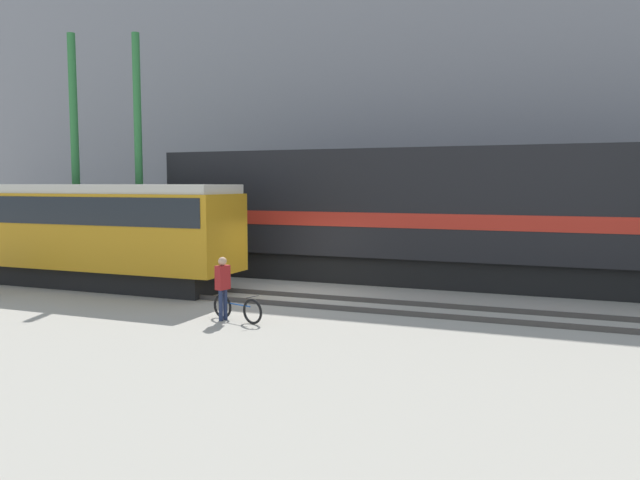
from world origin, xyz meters
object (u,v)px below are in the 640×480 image
(person, at_px, (223,282))
(utility_pole_left, at_px, (75,155))
(bicycle, at_px, (237,309))
(freight_locomotive, at_px, (448,214))
(streetcar, at_px, (102,229))
(utility_pole_center, at_px, (139,157))

(person, height_order, utility_pole_left, utility_pole_left)
(bicycle, height_order, utility_pole_left, utility_pole_left)
(freight_locomotive, xyz_separation_m, person, (-4.32, -7.97, -1.49))
(freight_locomotive, distance_m, streetcar, 11.94)
(freight_locomotive, height_order, utility_pole_center, utility_pole_center)
(utility_pole_left, distance_m, utility_pole_center, 3.06)
(freight_locomotive, distance_m, person, 9.19)
(streetcar, height_order, utility_pole_left, utility_pole_left)
(streetcar, xyz_separation_m, utility_pole_left, (-3.40, 2.47, 2.67))
(person, relative_size, utility_pole_left, 0.18)
(utility_pole_center, bearing_deg, bicycle, -36.88)
(bicycle, bearing_deg, streetcar, 156.72)
(streetcar, relative_size, bicycle, 5.83)
(person, distance_m, utility_pole_center, 9.49)
(freight_locomotive, bearing_deg, streetcar, -155.50)
(streetcar, bearing_deg, bicycle, -23.28)
(streetcar, height_order, person, streetcar)
(freight_locomotive, bearing_deg, utility_pole_left, -170.15)
(person, bearing_deg, utility_pole_left, 151.06)
(person, height_order, utility_pole_center, utility_pole_center)
(freight_locomotive, bearing_deg, bicycle, -116.30)
(utility_pole_center, bearing_deg, utility_pole_left, 180.00)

